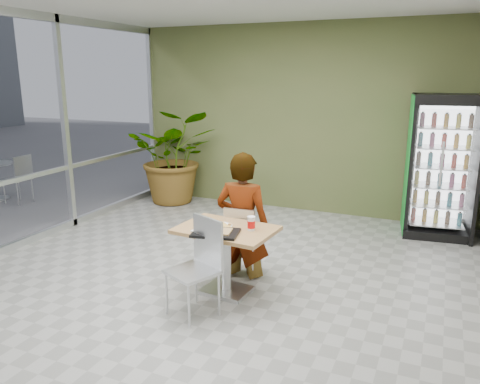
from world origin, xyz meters
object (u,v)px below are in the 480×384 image
object	(u,v)px
chair_far	(242,236)
cafeteria_tray	(216,233)
chair_near	(200,259)
soda_cup	(251,224)
potted_plant	(175,156)
seated_woman	(243,227)
beverage_fridge	(441,167)
dining_table	(226,247)

from	to	relation	value
chair_far	cafeteria_tray	bearing A→B (deg)	87.59
chair_near	cafeteria_tray	bearing A→B (deg)	105.39
soda_cup	cafeteria_tray	world-z (taller)	soda_cup
soda_cup	potted_plant	world-z (taller)	potted_plant
cafeteria_tray	chair_far	bearing A→B (deg)	90.75
chair_far	seated_woman	xyz separation A→B (m)	(-0.00, 0.04, 0.10)
cafeteria_tray	beverage_fridge	distance (m)	3.85
cafeteria_tray	chair_near	bearing A→B (deg)	-98.03
chair_near	beverage_fridge	distance (m)	4.12
beverage_fridge	soda_cup	bearing A→B (deg)	-128.10
dining_table	potted_plant	world-z (taller)	potted_plant
dining_table	chair_far	xyz separation A→B (m)	(-0.02, 0.47, -0.04)
seated_woman	soda_cup	xyz separation A→B (m)	(0.30, -0.48, 0.22)
dining_table	soda_cup	world-z (taller)	soda_cup
chair_far	soda_cup	bearing A→B (deg)	121.25
chair_far	cafeteria_tray	distance (m)	0.75
chair_far	potted_plant	xyz separation A→B (m)	(-2.48, 2.58, 0.37)
chair_near	potted_plant	bearing A→B (deg)	147.97
dining_table	beverage_fridge	bearing A→B (deg)	55.60
beverage_fridge	potted_plant	xyz separation A→B (m)	(-4.56, 0.05, -0.17)
soda_cup	cafeteria_tray	bearing A→B (deg)	-137.77
seated_woman	chair_far	bearing A→B (deg)	93.94
dining_table	chair_near	distance (m)	0.50
dining_table	chair_far	world-z (taller)	chair_far
chair_near	seated_woman	world-z (taller)	seated_woman
cafeteria_tray	potted_plant	xyz separation A→B (m)	(-2.49, 3.28, 0.11)
soda_cup	potted_plant	distance (m)	4.10
potted_plant	chair_far	bearing A→B (deg)	-46.18
soda_cup	cafeteria_tray	size ratio (longest dim) A/B	0.32
beverage_fridge	potted_plant	bearing A→B (deg)	172.21
chair_far	cafeteria_tray	xyz separation A→B (m)	(0.01, -0.70, 0.26)
beverage_fridge	potted_plant	world-z (taller)	beverage_fridge
dining_table	cafeteria_tray	world-z (taller)	cafeteria_tray
cafeteria_tray	beverage_fridge	world-z (taller)	beverage_fridge
chair_far	cafeteria_tray	size ratio (longest dim) A/B	1.82
soda_cup	beverage_fridge	xyz separation A→B (m)	(1.78, 2.97, 0.22)
soda_cup	potted_plant	xyz separation A→B (m)	(-2.78, 3.02, 0.05)
beverage_fridge	dining_table	bearing A→B (deg)	-131.53
seated_woman	beverage_fridge	bearing A→B (deg)	-133.09
seated_woman	cafeteria_tray	world-z (taller)	seated_woman
dining_table	cafeteria_tray	size ratio (longest dim) A/B	2.30
beverage_fridge	chair_near	bearing A→B (deg)	-128.18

